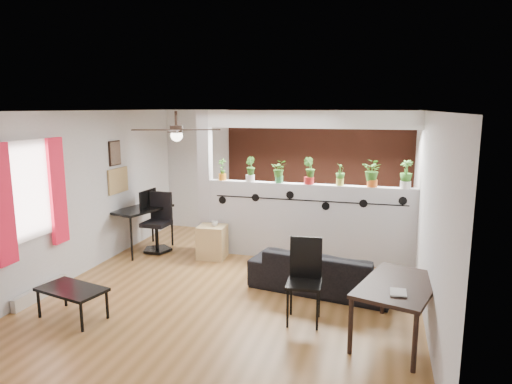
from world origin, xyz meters
name	(u,v)px	position (x,y,z in m)	size (l,w,h in m)	color
room_shell	(238,201)	(0.00, 0.00, 1.30)	(6.30, 7.10, 2.90)	brown
partition_wall	(308,222)	(0.80, 1.50, 0.68)	(3.60, 0.18, 1.35)	#BCBCC1
ceiling_header	(310,119)	(0.80, 1.50, 2.45)	(3.60, 0.18, 0.30)	white
pier_column	(205,182)	(-1.11, 1.50, 1.30)	(0.22, 0.20, 2.60)	#BCBCC1
brick_panel	(320,175)	(0.80, 2.97, 1.30)	(3.90, 0.05, 2.60)	#AF4D32
vine_decal	(308,200)	(0.80, 1.40, 1.08)	(3.31, 0.01, 0.30)	black
window_assembly	(30,193)	(-2.56, -1.20, 1.51)	(0.09, 1.30, 1.55)	white
baseboard_heater	(40,292)	(-2.54, -1.20, 0.09)	(0.08, 1.00, 0.18)	beige
corkboard	(118,181)	(-2.58, 0.95, 1.35)	(0.03, 0.60, 0.45)	#A0804D
framed_art	(115,153)	(-2.58, 0.90, 1.85)	(0.03, 0.34, 0.44)	#8C7259
ceiling_fan	(177,132)	(-0.80, -0.30, 2.31)	(1.19, 1.19, 0.43)	black
potted_plant_0	(222,169)	(-0.78, 1.50, 1.56)	(0.21, 0.18, 0.39)	orange
potted_plant_1	(250,168)	(-0.25, 1.50, 1.58)	(0.29, 0.29, 0.44)	white
potted_plant_2	(279,171)	(0.27, 1.50, 1.56)	(0.23, 0.19, 0.40)	#308442
potted_plant_3	(309,170)	(0.80, 1.50, 1.59)	(0.28, 0.25, 0.46)	#B01C1C
potted_plant_4	(340,174)	(1.33, 1.50, 1.55)	(0.20, 0.22, 0.37)	gold
potted_plant_5	(373,172)	(1.85, 1.50, 1.60)	(0.30, 0.28, 0.47)	#DC5E19
potted_plant_6	(406,174)	(2.38, 1.50, 1.59)	(0.30, 0.27, 0.46)	silver
sofa	(322,271)	(1.23, 0.19, 0.29)	(1.96, 0.77, 0.57)	black
cube_shelf	(212,242)	(-0.85, 1.11, 0.29)	(0.48, 0.43, 0.59)	tan
cup	(215,224)	(-0.80, 1.11, 0.63)	(0.12, 0.12, 0.09)	gray
computer_desk	(142,212)	(-2.25, 1.16, 0.74)	(0.87, 1.25, 0.82)	black
monitor	(145,202)	(-2.25, 1.31, 0.91)	(0.05, 0.31, 0.17)	black
office_chair	(158,226)	(-1.96, 1.23, 0.48)	(0.56, 0.56, 1.08)	black
dining_table	(398,289)	(2.25, -1.04, 0.61)	(1.08, 1.41, 0.68)	black
book	(390,292)	(2.15, -1.34, 0.69)	(0.17, 0.23, 0.02)	gray
folding_chair	(305,272)	(1.14, -0.81, 0.62)	(0.46, 0.46, 1.05)	black
coffee_table	(72,291)	(-1.70, -1.59, 0.36)	(0.95, 0.66, 0.40)	black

